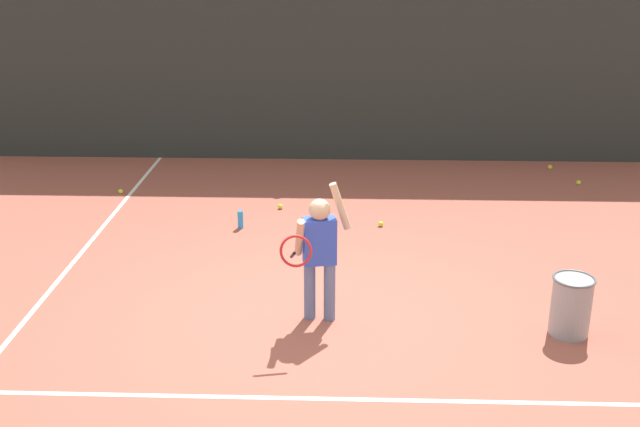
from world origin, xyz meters
The scene contains 14 objects.
ground_plane centered at (0.00, 0.00, 0.00)m, with size 20.00×20.00×0.00m, color #9E5142.
court_line_baseline centered at (0.00, -1.34, 0.00)m, with size 9.00×0.05×0.00m, color white.
court_line_sideline centered at (-2.77, 1.00, 0.00)m, with size 0.05×9.00×0.00m, color white.
back_fence_windscreen centered at (0.00, 5.54, 1.53)m, with size 13.91×0.08×3.05m, color #282D2B.
fence_post_1 centered at (0.00, 5.60, 1.60)m, with size 0.09×0.09×3.20m, color slate.
tennis_player centered at (0.02, -0.01, 0.73)m, with size 0.64×0.66×1.35m.
ball_hopper centered at (2.33, -0.21, 0.29)m, with size 0.38×0.38×0.56m.
water_bottle centered at (-1.04, 2.37, 0.11)m, with size 0.07×0.07×0.22m, color #268CD8.
tennis_ball_0 centered at (2.80, 1.00, 0.03)m, with size 0.07×0.07×0.07m, color #CCE033.
tennis_ball_1 centered at (0.72, 2.48, 0.03)m, with size 0.07×0.07×0.07m, color #CCE033.
tennis_ball_2 centered at (-2.91, 3.65, 0.03)m, with size 0.07×0.07×0.07m, color #CCE033.
tennis_ball_3 centered at (3.67, 4.28, 0.03)m, with size 0.07×0.07×0.07m, color #CCE033.
tennis_ball_4 centered at (-0.60, 3.09, 0.03)m, with size 0.07×0.07×0.07m, color #CCE033.
tennis_ball_6 centered at (3.45, 5.07, 0.03)m, with size 0.07×0.07×0.07m, color #CCE033.
Camera 1 is at (0.26, -6.55, 3.47)m, focal length 43.24 mm.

